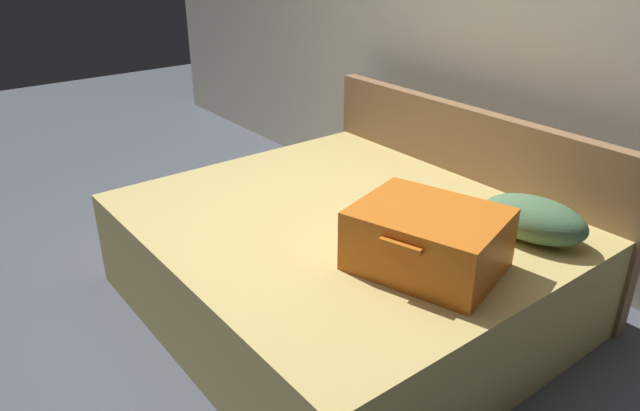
# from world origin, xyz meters

# --- Properties ---
(ground_plane) EXTENTS (12.00, 12.00, 0.00)m
(ground_plane) POSITION_xyz_m (0.00, 0.00, 0.00)
(ground_plane) COLOR #4C515B
(back_wall) EXTENTS (8.00, 0.10, 2.60)m
(back_wall) POSITION_xyz_m (0.00, 1.65, 1.30)
(back_wall) COLOR beige
(back_wall) RESTS_ON ground
(bed) EXTENTS (2.03, 1.76, 0.52)m
(bed) POSITION_xyz_m (0.00, 0.40, 0.26)
(bed) COLOR tan
(bed) RESTS_ON ground
(headboard) EXTENTS (2.07, 0.08, 0.91)m
(headboard) POSITION_xyz_m (0.00, 1.32, 0.45)
(headboard) COLOR olive
(headboard) RESTS_ON ground
(hard_case_large) EXTENTS (0.69, 0.61, 0.26)m
(hard_case_large) POSITION_xyz_m (0.58, 0.38, 0.65)
(hard_case_large) COLOR #D16619
(hard_case_large) RESTS_ON bed
(pillow_near_headboard) EXTENTS (0.52, 0.37, 0.19)m
(pillow_near_headboard) POSITION_xyz_m (0.70, 0.95, 0.62)
(pillow_near_headboard) COLOR #4C724C
(pillow_near_headboard) RESTS_ON bed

